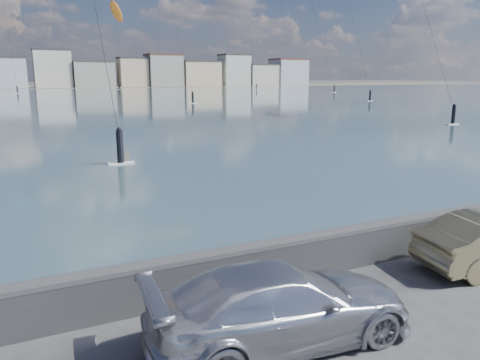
# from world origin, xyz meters

# --- Properties ---
(ground) EXTENTS (700.00, 700.00, 0.00)m
(ground) POSITION_xyz_m (0.00, 0.00, 0.00)
(ground) COLOR #333335
(ground) RESTS_ON ground
(bay_water) EXTENTS (500.00, 177.00, 0.00)m
(bay_water) POSITION_xyz_m (0.00, 91.50, 0.01)
(bay_water) COLOR #34505C
(bay_water) RESTS_ON ground
(far_shore_strip) EXTENTS (500.00, 60.00, 0.00)m
(far_shore_strip) POSITION_xyz_m (0.00, 200.00, 0.01)
(far_shore_strip) COLOR #4C473D
(far_shore_strip) RESTS_ON ground
(seawall) EXTENTS (400.00, 0.36, 1.08)m
(seawall) POSITION_xyz_m (0.00, 2.70, 0.58)
(seawall) COLOR #28282B
(seawall) RESTS_ON ground
(far_buildings) EXTENTS (240.79, 13.26, 14.60)m
(far_buildings) POSITION_xyz_m (1.31, 186.00, 6.03)
(far_buildings) COLOR #CCB293
(far_buildings) RESTS_ON ground
(car_silver) EXTENTS (5.02, 2.34, 1.42)m
(car_silver) POSITION_xyz_m (0.15, 0.56, 0.71)
(car_silver) COLOR silver
(car_silver) RESTS_ON ground
(kitesurfer_0) EXTENTS (7.03, 11.41, 28.90)m
(kitesurfer_0) POSITION_xyz_m (30.33, 159.47, 25.04)
(kitesurfer_0) COLOR orange
(kitesurfer_0) RESTS_ON ground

